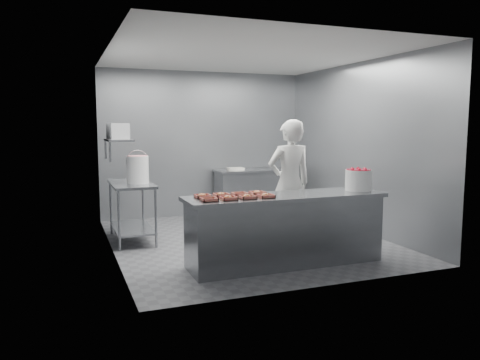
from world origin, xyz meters
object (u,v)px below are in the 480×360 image
object	(u,v)px
tray_5	(221,195)
tray_2	(247,197)
service_counter	(285,229)
appliance	(118,131)
back_counter	(253,192)
tray_6	(240,194)
strawberry_tub	(358,179)
glaze_bucket	(138,169)
tray_7	(257,193)
worker	(289,183)
tray_0	(209,199)
tray_1	(228,198)
tray_4	(203,196)
tray_3	(266,196)
prep_table	(132,203)

from	to	relation	value
tray_5	tray_2	bearing A→B (deg)	-46.77
service_counter	appliance	distance (m)	2.96
back_counter	service_counter	bearing A→B (deg)	-105.48
service_counter	tray_6	bearing A→B (deg)	167.44
strawberry_tub	glaze_bucket	distance (m)	3.23
tray_5	appliance	world-z (taller)	appliance
tray_7	strawberry_tub	bearing A→B (deg)	-5.26
worker	tray_7	bearing A→B (deg)	41.12
worker	glaze_bucket	size ratio (longest dim) A/B	3.69
service_counter	strawberry_tub	world-z (taller)	strawberry_tub
tray_0	tray_1	size ratio (longest dim) A/B	1.00
tray_2	tray_4	world-z (taller)	same
tray_0	appliance	bearing A→B (deg)	109.93
tray_1	tray_2	size ratio (longest dim) A/B	1.00
service_counter	tray_2	bearing A→B (deg)	-167.52
tray_5	strawberry_tub	xyz separation A→B (m)	(1.90, -0.13, 0.13)
tray_3	tray_7	size ratio (longest dim) A/B	1.00
tray_3	tray_5	xyz separation A→B (m)	(-0.48, 0.26, 0.00)
prep_table	tray_1	bearing A→B (deg)	-68.14
strawberry_tub	prep_table	bearing A→B (deg)	144.43
worker	service_counter	bearing A→B (deg)	60.29
worker	glaze_bucket	xyz separation A→B (m)	(-2.04, 1.01, 0.19)
tray_3	worker	size ratio (longest dim) A/B	0.10
prep_table	back_counter	xyz separation A→B (m)	(2.55, 1.30, -0.14)
strawberry_tub	worker	bearing A→B (deg)	125.49
worker	glaze_bucket	bearing A→B (deg)	-26.32
prep_table	tray_6	size ratio (longest dim) A/B	6.40
tray_3	glaze_bucket	distance (m)	2.33
prep_table	tray_0	world-z (taller)	tray_0
back_counter	strawberry_tub	bearing A→B (deg)	-86.83
tray_3	glaze_bucket	world-z (taller)	glaze_bucket
service_counter	tray_0	size ratio (longest dim) A/B	13.88
tray_3	tray_4	size ratio (longest dim) A/B	1.00
worker	glaze_bucket	world-z (taller)	worker
prep_table	tray_1	world-z (taller)	tray_1
tray_1	tray_5	bearing A→B (deg)	90.00
worker	strawberry_tub	distance (m)	1.04
prep_table	tray_3	xyz separation A→B (m)	(1.31, -2.08, 0.33)
tray_0	strawberry_tub	distance (m)	2.14
tray_0	tray_3	distance (m)	0.72
tray_0	appliance	world-z (taller)	appliance
prep_table	tray_2	size ratio (longest dim) A/B	6.40
appliance	tray_6	bearing A→B (deg)	-64.91
tray_4	tray_6	bearing A→B (deg)	0.00
glaze_bucket	strawberry_tub	bearing A→B (deg)	-35.00
tray_3	tray_6	xyz separation A→B (m)	(-0.24, 0.26, -0.00)
service_counter	prep_table	distance (m)	2.56
prep_table	tray_3	bearing A→B (deg)	-57.70
prep_table	tray_2	xyz separation A→B (m)	(1.07, -2.08, 0.33)
tray_0	tray_5	size ratio (longest dim) A/B	1.00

